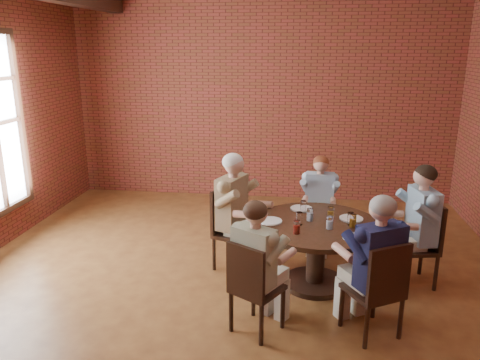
# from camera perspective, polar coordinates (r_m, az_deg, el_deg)

# --- Properties ---
(floor) EXTENTS (7.00, 7.00, 0.00)m
(floor) POSITION_cam_1_polar(r_m,az_deg,el_deg) (5.26, -1.01, -13.65)
(floor) COLOR #925E2D
(floor) RESTS_ON ground
(wall_back) EXTENTS (7.00, 0.00, 7.00)m
(wall_back) POSITION_cam_1_polar(r_m,az_deg,el_deg) (8.10, 2.63, 9.57)
(wall_back) COLOR maroon
(wall_back) RESTS_ON ground
(dining_table) EXTENTS (1.41, 1.41, 0.75)m
(dining_table) POSITION_cam_1_polar(r_m,az_deg,el_deg) (5.26, 9.30, -7.44)
(dining_table) COLOR black
(dining_table) RESTS_ON floor
(chair_a) EXTENTS (0.52, 0.52, 0.96)m
(chair_a) POSITION_cam_1_polar(r_m,az_deg,el_deg) (5.64, 21.33, -6.83)
(chair_a) COLOR black
(chair_a) RESTS_ON floor
(diner_a) EXTENTS (0.77, 0.67, 1.38)m
(diner_a) POSITION_cam_1_polar(r_m,az_deg,el_deg) (5.54, 20.64, -5.27)
(diner_a) COLOR teal
(diner_a) RESTS_ON floor
(chair_b) EXTENTS (0.41, 0.41, 0.89)m
(chair_b) POSITION_cam_1_polar(r_m,az_deg,el_deg) (6.32, 9.56, -3.79)
(chair_b) COLOR black
(chair_b) RESTS_ON floor
(diner_b) EXTENTS (0.51, 0.61, 1.25)m
(diner_b) POSITION_cam_1_polar(r_m,az_deg,el_deg) (6.20, 9.60, -2.83)
(diner_b) COLOR #8EA2B5
(diner_b) RESTS_ON floor
(chair_c) EXTENTS (0.60, 0.60, 0.98)m
(chair_c) POSITION_cam_1_polar(r_m,az_deg,el_deg) (5.66, -1.27, -5.51)
(chair_c) COLOR black
(chair_c) RESTS_ON floor
(diner_c) EXTENTS (0.86, 0.78, 1.41)m
(diner_c) POSITION_cam_1_polar(r_m,az_deg,el_deg) (5.56, -0.41, -3.96)
(diner_c) COLOR brown
(diner_c) RESTS_ON floor
(chair_d) EXTENTS (0.56, 0.56, 0.92)m
(chair_d) POSITION_cam_1_polar(r_m,az_deg,el_deg) (4.38, 1.49, -12.71)
(chair_d) COLOR black
(chair_d) RESTS_ON floor
(diner_d) EXTENTS (0.75, 0.79, 1.30)m
(diner_d) POSITION_cam_1_polar(r_m,az_deg,el_deg) (4.36, 2.15, -10.60)
(diner_d) COLOR #C3B599
(diner_d) RESTS_ON floor
(chair_e) EXTENTS (0.60, 0.60, 0.95)m
(chair_e) POSITION_cam_1_polar(r_m,az_deg,el_deg) (4.49, 16.62, -12.41)
(chair_e) COLOR black
(chair_e) RESTS_ON floor
(diner_e) EXTENTS (0.81, 0.85, 1.36)m
(diner_e) POSITION_cam_1_polar(r_m,az_deg,el_deg) (4.48, 16.06, -10.07)
(diner_e) COLOR #161A3F
(diner_e) RESTS_ON floor
(plate_a) EXTENTS (0.26, 0.26, 0.01)m
(plate_a) POSITION_cam_1_polar(r_m,az_deg,el_deg) (5.36, 13.40, -4.57)
(plate_a) COLOR white
(plate_a) RESTS_ON dining_table
(plate_b) EXTENTS (0.26, 0.26, 0.01)m
(plate_b) POSITION_cam_1_polar(r_m,az_deg,el_deg) (5.58, 7.49, -3.46)
(plate_b) COLOR white
(plate_b) RESTS_ON dining_table
(plate_c) EXTENTS (0.26, 0.26, 0.01)m
(plate_c) POSITION_cam_1_polar(r_m,az_deg,el_deg) (5.15, 3.71, -5.00)
(plate_c) COLOR white
(plate_c) RESTS_ON dining_table
(plate_d) EXTENTS (0.26, 0.26, 0.01)m
(plate_d) POSITION_cam_1_polar(r_m,az_deg,el_deg) (4.85, 13.91, -6.83)
(plate_d) COLOR white
(plate_d) RESTS_ON dining_table
(glass_a) EXTENTS (0.07, 0.07, 0.14)m
(glass_a) POSITION_cam_1_polar(r_m,az_deg,el_deg) (5.16, 13.34, -4.63)
(glass_a) COLOR white
(glass_a) RESTS_ON dining_table
(glass_b) EXTENTS (0.07, 0.07, 0.14)m
(glass_b) POSITION_cam_1_polar(r_m,az_deg,el_deg) (5.30, 11.01, -3.96)
(glass_b) COLOR white
(glass_b) RESTS_ON dining_table
(glass_c) EXTENTS (0.07, 0.07, 0.14)m
(glass_c) POSITION_cam_1_polar(r_m,az_deg,el_deg) (5.45, 7.71, -3.24)
(glass_c) COLOR white
(glass_c) RESTS_ON dining_table
(glass_d) EXTENTS (0.07, 0.07, 0.14)m
(glass_d) POSITION_cam_1_polar(r_m,az_deg,el_deg) (5.21, 8.52, -4.20)
(glass_d) COLOR white
(glass_d) RESTS_ON dining_table
(glass_e) EXTENTS (0.07, 0.07, 0.14)m
(glass_e) POSITION_cam_1_polar(r_m,az_deg,el_deg) (5.08, 7.24, -4.67)
(glass_e) COLOR white
(glass_e) RESTS_ON dining_table
(glass_f) EXTENTS (0.07, 0.07, 0.14)m
(glass_f) POSITION_cam_1_polar(r_m,az_deg,el_deg) (4.84, 6.91, -5.72)
(glass_f) COLOR white
(glass_f) RESTS_ON dining_table
(glass_g) EXTENTS (0.07, 0.07, 0.14)m
(glass_g) POSITION_cam_1_polar(r_m,az_deg,el_deg) (5.01, 10.88, -5.12)
(glass_g) COLOR white
(glass_g) RESTS_ON dining_table
(glass_h) EXTENTS (0.07, 0.07, 0.14)m
(glass_h) POSITION_cam_1_polar(r_m,az_deg,el_deg) (5.12, 13.59, -4.84)
(glass_h) COLOR white
(glass_h) RESTS_ON dining_table
(smartphone) EXTENTS (0.10, 0.16, 0.01)m
(smartphone) POSITION_cam_1_polar(r_m,az_deg,el_deg) (4.79, 13.62, -7.18)
(smartphone) COLOR black
(smartphone) RESTS_ON dining_table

